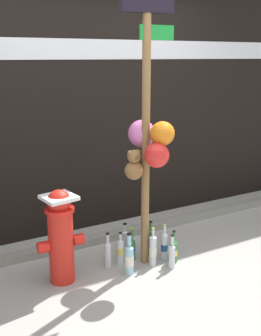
{
  "coord_description": "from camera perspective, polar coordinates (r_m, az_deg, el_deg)",
  "views": [
    {
      "loc": [
        -1.85,
        -2.57,
        1.87
      ],
      "look_at": [
        -0.17,
        0.43,
        0.94
      ],
      "focal_mm": 44.09,
      "sensor_mm": 36.0,
      "label": 1
    }
  ],
  "objects": [
    {
      "name": "bottle_4",
      "position": [
        3.94,
        5.95,
        -11.3
      ],
      "size": [
        0.08,
        0.08,
        0.32
      ],
      "color": "#337038",
      "rests_on": "ground_plane"
    },
    {
      "name": "bottle_0",
      "position": [
        4.0,
        4.69,
        -10.57
      ],
      "size": [
        0.06,
        0.06,
        0.35
      ],
      "color": "silver",
      "rests_on": "ground_plane"
    },
    {
      "name": "bottle_9",
      "position": [
        4.06,
        2.79,
        -10.06
      ],
      "size": [
        0.07,
        0.07,
        0.34
      ],
      "color": "#337038",
      "rests_on": "ground_plane"
    },
    {
      "name": "curb_strip",
      "position": [
        4.44,
        -1.85,
        -9.13
      ],
      "size": [
        8.0,
        0.12,
        0.08
      ],
      "primitive_type": "cube",
      "color": "gray",
      "rests_on": "ground_plane"
    },
    {
      "name": "building_wall",
      "position": [
        4.5,
        -5.17,
        15.75
      ],
      "size": [
        10.0,
        0.21,
        3.83
      ],
      "color": "black",
      "rests_on": "ground_plane"
    },
    {
      "name": "fire_hydrant",
      "position": [
        3.54,
        -9.64,
        -9.01
      ],
      "size": [
        0.4,
        0.29,
        0.82
      ],
      "color": "red",
      "rests_on": "ground_plane"
    },
    {
      "name": "bottle_6",
      "position": [
        4.12,
        -0.79,
        -9.88
      ],
      "size": [
        0.06,
        0.06,
        0.3
      ],
      "color": "silver",
      "rests_on": "ground_plane"
    },
    {
      "name": "litter_0",
      "position": [
        5.37,
        11.91,
        -5.46
      ],
      "size": [
        0.08,
        0.05,
        0.01
      ],
      "primitive_type": "cube",
      "rotation": [
        0.0,
        0.0,
        0.01
      ],
      "color": "silver",
      "rests_on": "ground_plane"
    },
    {
      "name": "bottle_1",
      "position": [
        3.71,
        -0.17,
        -12.38
      ],
      "size": [
        0.08,
        0.08,
        0.39
      ],
      "color": "#93CCE0",
      "rests_on": "ground_plane"
    },
    {
      "name": "bottle_5",
      "position": [
        3.84,
        -3.14,
        -11.66
      ],
      "size": [
        0.06,
        0.06,
        0.33
      ],
      "color": "silver",
      "rests_on": "ground_plane"
    },
    {
      "name": "bottle_7",
      "position": [
        3.83,
        5.76,
        -11.85
      ],
      "size": [
        0.06,
        0.06,
        0.33
      ],
      "color": "silver",
      "rests_on": "ground_plane"
    },
    {
      "name": "bottle_8",
      "position": [
        3.89,
        -1.4,
        -11.36
      ],
      "size": [
        0.07,
        0.07,
        0.31
      ],
      "color": "silver",
      "rests_on": "ground_plane"
    },
    {
      "name": "bottle_2",
      "position": [
        3.86,
        3.12,
        -11.25
      ],
      "size": [
        0.07,
        0.07,
        0.37
      ],
      "color": "silver",
      "rests_on": "ground_plane"
    },
    {
      "name": "memorial_post",
      "position": [
        3.53,
        2.43,
        7.61
      ],
      "size": [
        0.48,
        0.5,
        2.56
      ],
      "color": "olive",
      "rests_on": "ground_plane"
    },
    {
      "name": "bottle_3",
      "position": [
        3.97,
        0.15,
        -11.01
      ],
      "size": [
        0.07,
        0.07,
        0.32
      ],
      "color": "#337038",
      "rests_on": "ground_plane"
    },
    {
      "name": "ground_plane",
      "position": [
        3.68,
        5.82,
        -15.44
      ],
      "size": [
        14.0,
        14.0,
        0.0
      ],
      "primitive_type": "plane",
      "color": "#9E9B93"
    }
  ]
}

